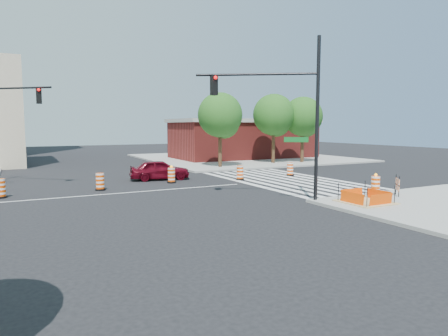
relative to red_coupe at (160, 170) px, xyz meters
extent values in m
plane|color=black|center=(-3.20, -4.47, -0.71)|extent=(120.00, 120.00, 0.00)
cube|color=gray|center=(14.80, 13.53, -0.64)|extent=(22.00, 22.00, 0.15)
cube|color=silver|center=(4.60, -4.47, -0.71)|extent=(0.45, 13.50, 0.01)
cube|color=silver|center=(5.50, -4.47, -0.71)|extent=(0.45, 13.50, 0.01)
cube|color=silver|center=(6.40, -4.47, -0.71)|extent=(0.45, 13.50, 0.01)
cube|color=silver|center=(7.30, -4.47, -0.71)|extent=(0.45, 13.50, 0.01)
cube|color=silver|center=(8.20, -4.47, -0.71)|extent=(0.45, 13.50, 0.01)
cube|color=silver|center=(9.10, -4.47, -0.71)|extent=(0.45, 13.50, 0.01)
cube|color=silver|center=(10.00, -4.47, -0.71)|extent=(0.45, 13.50, 0.01)
cube|color=silver|center=(10.90, -4.47, -0.71)|extent=(0.45, 13.50, 0.01)
cube|color=silver|center=(-3.20, -4.47, -0.71)|extent=(14.00, 0.12, 0.01)
cube|color=tan|center=(5.80, -13.47, -0.54)|extent=(2.20, 2.20, 0.05)
cube|color=#EC4704|center=(5.80, -14.37, -0.29)|extent=(1.44, 0.02, 0.55)
cube|color=#EC4704|center=(5.80, -12.57, -0.29)|extent=(1.44, 0.02, 0.55)
cube|color=#EC4704|center=(4.90, -13.47, -0.29)|extent=(0.02, 1.44, 0.55)
cube|color=#EC4704|center=(6.70, -13.47, -0.29)|extent=(0.02, 1.44, 0.55)
cylinder|color=black|center=(4.90, -14.37, -0.11)|extent=(0.04, 0.04, 0.90)
cylinder|color=black|center=(6.70, -14.37, -0.11)|extent=(0.04, 0.04, 0.90)
cylinder|color=black|center=(4.90, -12.57, -0.11)|extent=(0.04, 0.04, 0.90)
cylinder|color=black|center=(6.70, -12.57, -0.11)|extent=(0.04, 0.04, 0.90)
cube|color=maroon|center=(14.80, 13.53, 1.39)|extent=(16.00, 8.00, 4.20)
cube|color=gray|center=(14.80, 13.53, 3.69)|extent=(16.50, 8.50, 0.40)
imported|color=#590715|center=(0.00, 0.00, 0.00)|extent=(4.41, 2.36, 1.43)
cylinder|color=black|center=(4.14, -11.78, 3.42)|extent=(0.18, 0.18, 7.96)
cylinder|color=black|center=(1.65, -10.14, 5.60)|extent=(5.04, 3.39, 0.12)
cube|color=black|center=(-0.09, -8.99, 5.11)|extent=(0.32, 0.28, 0.99)
sphere|color=#FF0C0C|center=(-0.09, -9.17, 5.45)|extent=(0.18, 0.18, 0.18)
cube|color=#0C591E|center=(3.31, -11.23, 2.42)|extent=(1.02, 0.69, 0.25)
cylinder|color=black|center=(-9.13, 0.74, 5.37)|extent=(4.44, 3.82, 0.11)
cube|color=black|center=(-7.61, -0.57, 4.89)|extent=(0.31, 0.27, 0.96)
sphere|color=#FF0C0C|center=(-7.61, -0.75, 5.23)|extent=(0.17, 0.17, 0.17)
cylinder|color=black|center=(8.12, -11.97, -0.52)|extent=(0.57, 0.57, 0.09)
cylinder|color=#E94704|center=(8.12, -11.97, -0.04)|extent=(0.45, 0.45, 0.90)
sphere|color=#FF990C|center=(8.12, -11.97, 0.48)|extent=(0.15, 0.15, 0.15)
cube|color=#E94704|center=(8.74, -12.86, 0.19)|extent=(0.63, 0.73, 0.30)
cube|color=#E94704|center=(8.74, -12.86, -0.15)|extent=(0.63, 0.73, 0.24)
cylinder|color=black|center=(8.48, -13.17, -0.02)|extent=(0.04, 0.04, 1.08)
cylinder|color=black|center=(9.01, -12.55, -0.02)|extent=(0.04, 0.04, 1.08)
cylinder|color=#382314|center=(7.29, 4.86, 1.41)|extent=(0.32, 0.32, 4.25)
sphere|color=#244F16|center=(7.29, 4.86, 4.07)|extent=(3.99, 3.99, 3.99)
sphere|color=#244F16|center=(7.80, 5.16, 3.41)|extent=(2.92, 2.92, 2.92)
sphere|color=#244F16|center=(6.88, 4.66, 3.67)|extent=(2.66, 2.66, 2.66)
cylinder|color=#382314|center=(13.80, 5.94, 1.47)|extent=(0.33, 0.33, 4.37)
sphere|color=#244F16|center=(13.80, 5.94, 4.21)|extent=(4.10, 4.10, 4.10)
sphere|color=#244F16|center=(14.32, 6.25, 3.52)|extent=(3.01, 3.01, 3.01)
sphere|color=#244F16|center=(13.39, 5.73, 3.80)|extent=(2.73, 2.73, 2.73)
cylinder|color=#382314|center=(16.88, 5.25, 1.41)|extent=(0.34, 0.34, 4.24)
sphere|color=#244F16|center=(16.88, 5.25, 4.05)|extent=(3.97, 3.97, 3.97)
sphere|color=#244F16|center=(17.41, 5.57, 3.39)|extent=(2.91, 2.91, 2.91)
sphere|color=#244F16|center=(16.45, 5.04, 3.66)|extent=(2.65, 2.65, 2.65)
cylinder|color=black|center=(-9.79, -3.07, -0.66)|extent=(0.60, 0.60, 0.10)
cylinder|color=#E94704|center=(-9.79, -3.07, -0.16)|extent=(0.48, 0.48, 0.95)
cylinder|color=black|center=(-4.63, -2.88, -0.66)|extent=(0.60, 0.60, 0.10)
cylinder|color=#E94704|center=(-4.63, -2.88, -0.16)|extent=(0.48, 0.48, 0.95)
cylinder|color=black|center=(0.19, -1.89, -0.66)|extent=(0.60, 0.60, 0.10)
cylinder|color=#E94704|center=(0.19, -1.89, -0.16)|extent=(0.48, 0.48, 0.95)
sphere|color=#FF990C|center=(0.19, -1.89, 0.39)|extent=(0.16, 0.16, 0.16)
cylinder|color=black|center=(5.01, -2.72, -0.66)|extent=(0.60, 0.60, 0.10)
cylinder|color=#E94704|center=(5.01, -2.72, -0.16)|extent=(0.48, 0.48, 0.95)
cylinder|color=black|center=(9.59, -2.47, -0.66)|extent=(0.60, 0.60, 0.10)
cylinder|color=#E94704|center=(9.59, -2.47, -0.16)|extent=(0.48, 0.48, 0.95)
camera|label=1|loc=(-8.94, -27.04, 3.08)|focal=32.00mm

